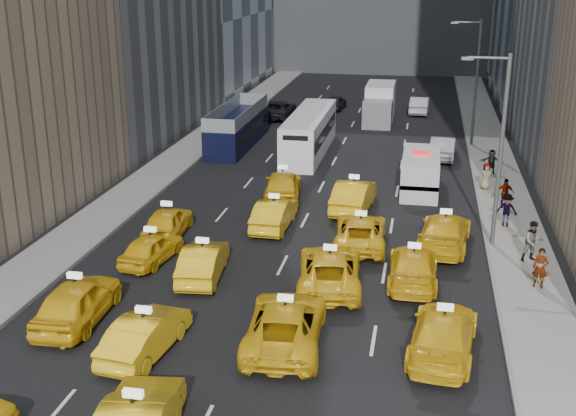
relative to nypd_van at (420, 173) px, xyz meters
name	(u,v)px	position (x,y,z in m)	size (l,w,h in m)	color
ground	(237,357)	(-5.77, -20.34, -1.07)	(160.00, 160.00, 0.00)	black
sidewalk_west	(181,156)	(-16.27, 4.66, -0.99)	(3.00, 90.00, 0.15)	gray
sidewalk_east	(496,172)	(4.73, 4.66, -0.99)	(3.00, 90.00, 0.15)	gray
curb_west	(201,157)	(-14.82, 4.66, -0.98)	(0.15, 90.00, 0.18)	slate
curb_east	(472,171)	(3.28, 4.66, -0.98)	(0.15, 90.00, 0.18)	slate
streetlight_near	(499,145)	(3.41, -8.34, 3.85)	(2.15, 0.22, 9.00)	#595B60
streetlight_far	(475,79)	(3.41, 11.66, 3.85)	(2.15, 0.22, 9.00)	#595B60
taxi_4	(77,301)	(-12.23, -18.96, -0.24)	(1.96, 4.86, 1.66)	yellow
taxi_5	(145,334)	(-8.89, -20.68, -0.35)	(1.52, 4.37, 1.44)	yellow
taxi_6	(285,324)	(-4.31, -19.14, -0.29)	(2.57, 5.58, 1.55)	yellow
taxi_7	(443,333)	(1.11, -18.74, -0.31)	(2.12, 5.22, 1.51)	yellow
taxi_8	(151,248)	(-11.60, -13.06, -0.40)	(1.58, 3.92, 1.33)	yellow
taxi_9	(203,261)	(-8.82, -14.24, -0.33)	(1.56, 4.47, 1.47)	yellow
taxi_10	(330,269)	(-3.42, -14.14, -0.31)	(2.52, 5.47, 1.52)	yellow
taxi_11	(413,266)	(-0.04, -13.08, -0.35)	(2.02, 4.97, 1.44)	yellow
taxi_12	(168,222)	(-12.00, -9.83, -0.34)	(1.71, 4.26, 1.45)	yellow
taxi_13	(274,214)	(-7.11, -7.73, -0.33)	(1.56, 4.49, 1.48)	yellow
taxi_14	(360,232)	(-2.61, -9.37, -0.36)	(2.34, 5.08, 1.41)	yellow
taxi_15	(445,232)	(1.29, -8.82, -0.28)	(2.20, 5.42, 1.57)	yellow
taxi_16	(283,185)	(-7.58, -3.09, -0.23)	(1.97, 4.91, 1.67)	yellow
taxi_17	(354,195)	(-3.46, -4.23, -0.24)	(1.76, 5.05, 1.66)	yellow
nypd_van	(420,173)	(0.00, 0.00, 0.00)	(2.61, 5.67, 2.36)	silver
double_decker	(238,126)	(-13.27, 8.70, 0.39)	(2.51, 10.20, 2.95)	black
city_bus	(309,133)	(-7.79, 7.55, 0.35)	(3.35, 11.24, 2.86)	white
box_truck	(379,104)	(-3.71, 19.01, 0.44)	(2.32, 6.74, 3.08)	white
misc_car_0	(443,147)	(1.41, 7.85, -0.31)	(1.61, 4.63, 1.52)	#A4A5AB
misc_car_1	(278,109)	(-12.37, 18.96, -0.31)	(2.51, 5.45, 1.51)	black
misc_car_2	(382,99)	(-3.87, 25.77, -0.35)	(2.01, 4.95, 1.44)	slate
misc_car_3	(335,102)	(-7.99, 23.60, -0.40)	(1.58, 3.92, 1.34)	black
misc_car_4	(419,105)	(-0.44, 23.26, -0.32)	(1.59, 4.56, 1.50)	#A9ADB1
pedestrian_0	(540,268)	(5.03, -12.92, -0.08)	(0.61, 0.40, 1.68)	gray
pedestrian_1	(533,241)	(5.08, -10.11, 0.01)	(0.90, 0.49, 1.85)	gray
pedestrian_2	(507,210)	(4.36, -5.71, -0.07)	(1.10, 0.45, 1.70)	gray
pedestrian_3	(505,193)	(4.55, -2.64, -0.12)	(0.94, 0.43, 1.60)	gray
pedestrian_4	(486,176)	(3.77, 0.60, -0.14)	(0.76, 0.41, 1.55)	gray
pedestrian_5	(492,162)	(4.35, 4.03, -0.15)	(1.42, 0.41, 1.53)	gray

